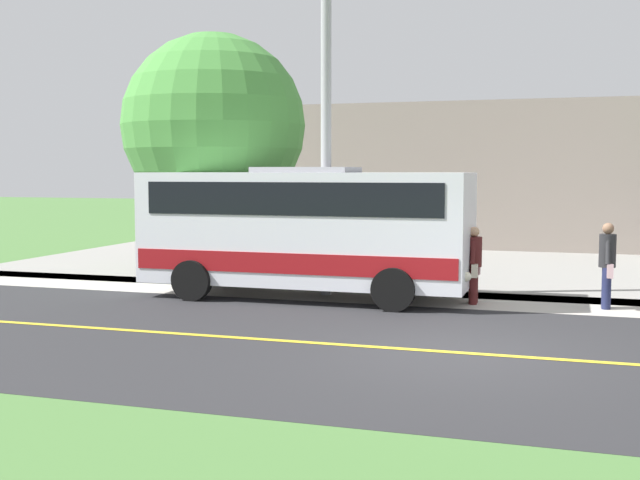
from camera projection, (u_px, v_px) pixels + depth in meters
ground_plane at (454, 353)px, 12.36m from camera, size 120.00×120.00×0.00m
road_surface at (454, 353)px, 12.36m from camera, size 8.00×100.00×0.01m
sidewalk at (486, 301)px, 17.31m from camera, size 2.40×100.00×0.01m
parking_lot_surface at (612, 267)px, 23.27m from camera, size 14.00×36.00×0.01m
road_centre_line at (454, 352)px, 12.36m from camera, size 0.16×100.00×0.00m
shuttle_bus_front at (307, 226)px, 17.69m from camera, size 2.71×7.39×2.93m
pedestrian_with_bags at (607, 262)px, 16.25m from camera, size 0.72×0.34×1.78m
pedestrian_waiting at (474, 263)px, 16.84m from camera, size 0.72×0.34×1.66m
street_light_pole at (325, 83)px, 17.65m from camera, size 1.97×0.24×8.79m
tree_curbside at (214, 126)px, 21.26m from camera, size 4.94×4.94×6.54m
commercial_building at (547, 175)px, 32.23m from camera, size 10.00×22.72×5.36m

